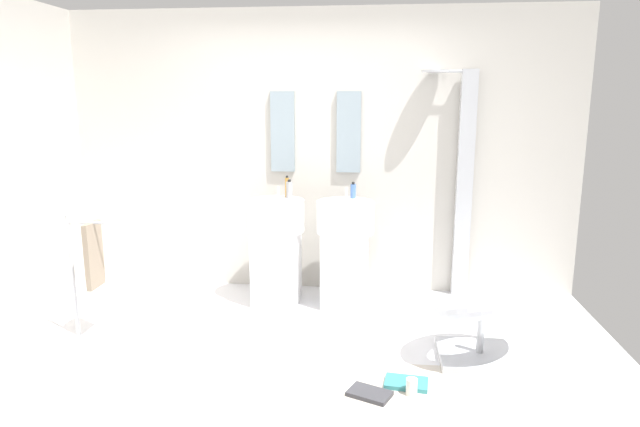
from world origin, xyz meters
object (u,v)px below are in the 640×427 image
object	(u,v)px
magazine_teal	(406,383)
pedestal_sink_left	(276,246)
towel_rack	(90,258)
magazine_charcoal	(369,394)
soap_bottle_amber	(287,187)
soap_bottle_blue	(353,191)
shower_column	(463,180)
lounge_chair	(482,313)
pedestal_sink_right	(345,248)
coffee_mug	(412,387)
soap_bottle_grey	(289,190)

from	to	relation	value
magazine_teal	pedestal_sink_left	bearing A→B (deg)	134.58
towel_rack	magazine_charcoal	distance (m)	2.30
soap_bottle_amber	soap_bottle_blue	world-z (taller)	soap_bottle_amber
shower_column	lounge_chair	size ratio (longest dim) A/B	2.00
pedestal_sink_right	coffee_mug	size ratio (longest dim) A/B	9.77
pedestal_sink_right	soap_bottle_amber	world-z (taller)	soap_bottle_amber
magazine_teal	soap_bottle_amber	world-z (taller)	soap_bottle_amber
pedestal_sink_right	magazine_teal	size ratio (longest dim) A/B	3.79
coffee_mug	magazine_teal	bearing A→B (deg)	102.66
soap_bottle_grey	pedestal_sink_left	bearing A→B (deg)	-133.80
lounge_chair	coffee_mug	bearing A→B (deg)	-132.97
magazine_charcoal	soap_bottle_grey	xyz separation A→B (m)	(-0.76, 1.68, 0.98)
soap_bottle_amber	soap_bottle_grey	size ratio (longest dim) A/B	1.16
shower_column	magazine_teal	world-z (taller)	shower_column
pedestal_sink_left	magazine_charcoal	world-z (taller)	pedestal_sink_left
magazine_charcoal	soap_bottle_amber	xyz separation A→B (m)	(-0.79, 1.74, 1.00)
towel_rack	soap_bottle_blue	xyz separation A→B (m)	(1.92, 1.06, 0.37)
pedestal_sink_right	soap_bottle_grey	size ratio (longest dim) A/B	6.18
towel_rack	soap_bottle_amber	size ratio (longest dim) A/B	4.93
coffee_mug	soap_bottle_blue	bearing A→B (deg)	104.87
magazine_teal	coffee_mug	bearing A→B (deg)	-70.50
shower_column	towel_rack	size ratio (longest dim) A/B	2.16
towel_rack	coffee_mug	size ratio (longest dim) A/B	9.01
towel_rack	coffee_mug	xyz separation A→B (m)	(2.37, -0.64, -0.57)
soap_bottle_blue	soap_bottle_amber	bearing A→B (deg)	179.48
pedestal_sink_right	soap_bottle_grey	world-z (taller)	soap_bottle_grey
pedestal_sink_right	lounge_chair	world-z (taller)	pedestal_sink_right
pedestal_sink_right	shower_column	world-z (taller)	shower_column
pedestal_sink_left	soap_bottle_grey	bearing A→B (deg)	46.20
shower_column	soap_bottle_amber	bearing A→B (deg)	-173.28
coffee_mug	soap_bottle_amber	xyz separation A→B (m)	(-1.04, 1.70, 0.96)
pedestal_sink_left	towel_rack	size ratio (longest dim) A/B	1.08
pedestal_sink_left	towel_rack	bearing A→B (deg)	-144.55
soap_bottle_amber	soap_bottle_grey	bearing A→B (deg)	-63.82
shower_column	towel_rack	distance (m)	3.19
magazine_teal	soap_bottle_amber	distance (m)	2.13
lounge_chair	soap_bottle_amber	world-z (taller)	soap_bottle_amber
soap_bottle_amber	towel_rack	bearing A→B (deg)	-141.27
pedestal_sink_left	soap_bottle_amber	size ratio (longest dim) A/B	5.35
towel_rack	soap_bottle_grey	xyz separation A→B (m)	(1.36, 1.00, 0.38)
lounge_chair	magazine_charcoal	size ratio (longest dim) A/B	3.99
pedestal_sink_right	towel_rack	bearing A→B (deg)	-154.43
shower_column	magazine_charcoal	bearing A→B (deg)	-112.17
pedestal_sink_left	soap_bottle_blue	world-z (taller)	soap_bottle_blue
shower_column	soap_bottle_blue	size ratio (longest dim) A/B	14.16
towel_rack	magazine_teal	distance (m)	2.48
lounge_chair	soap_bottle_grey	size ratio (longest dim) A/B	6.14
pedestal_sink_left	lounge_chair	distance (m)	1.91
lounge_chair	magazine_charcoal	xyz separation A→B (m)	(-0.76, -0.58, -0.33)
pedestal_sink_left	lounge_chair	size ratio (longest dim) A/B	1.01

